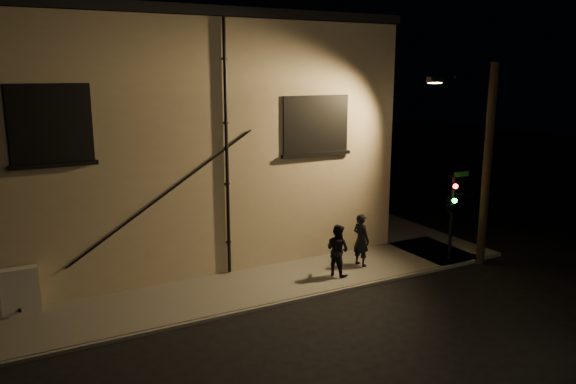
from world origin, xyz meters
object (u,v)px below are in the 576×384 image
pedestrian_a (361,240)px  traffic_signal (450,203)px  streetlamp_pole (484,160)px  pedestrian_b (338,250)px

pedestrian_a → traffic_signal: traffic_signal is taller
streetlamp_pole → pedestrian_a: bearing=158.9°
traffic_signal → streetlamp_pole: size_ratio=0.45×
traffic_signal → streetlamp_pole: bearing=-20.8°
pedestrian_a → streetlamp_pole: bearing=-123.9°
streetlamp_pole → pedestrian_b: bearing=167.6°
pedestrian_b → streetlamp_pole: bearing=-121.6°
pedestrian_b → streetlamp_pole: size_ratio=0.24×
pedestrian_a → streetlamp_pole: size_ratio=0.26×
traffic_signal → pedestrian_b: bearing=169.8°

